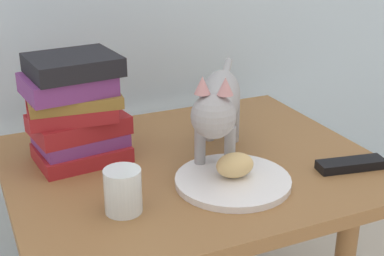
# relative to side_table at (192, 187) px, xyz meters

# --- Properties ---
(side_table) EXTENTS (0.80, 0.66, 0.52)m
(side_table) POSITION_rel_side_table_xyz_m (0.00, 0.00, 0.00)
(side_table) COLOR olive
(side_table) RESTS_ON ground
(plate) EXTENTS (0.24, 0.24, 0.01)m
(plate) POSITION_rel_side_table_xyz_m (0.03, -0.13, 0.07)
(plate) COLOR white
(plate) RESTS_ON side_table
(bread_roll) EXTENTS (0.08, 0.06, 0.05)m
(bread_roll) POSITION_rel_side_table_xyz_m (0.04, -0.13, 0.10)
(bread_roll) COLOR #E0BC7A
(bread_roll) RESTS_ON plate
(cat) EXTENTS (0.28, 0.42, 0.23)m
(cat) POSITION_rel_side_table_xyz_m (0.06, -0.01, 0.20)
(cat) COLOR #99999E
(cat) RESTS_ON side_table
(book_stack) EXTENTS (0.22, 0.18, 0.24)m
(book_stack) POSITION_rel_side_table_xyz_m (-0.23, 0.12, 0.19)
(book_stack) COLOR maroon
(book_stack) RESTS_ON side_table
(candle_jar) EXTENTS (0.07, 0.07, 0.08)m
(candle_jar) POSITION_rel_side_table_xyz_m (-0.20, -0.14, 0.10)
(candle_jar) COLOR silver
(candle_jar) RESTS_ON side_table
(tv_remote) EXTENTS (0.16, 0.07, 0.02)m
(tv_remote) POSITION_rel_side_table_xyz_m (0.30, -0.18, 0.08)
(tv_remote) COLOR black
(tv_remote) RESTS_ON side_table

